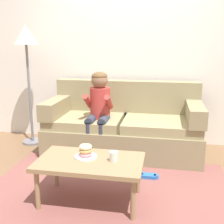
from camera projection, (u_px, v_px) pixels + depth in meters
ground at (113, 179)px, 3.12m from camera, size 10.00×10.00×0.00m
wall_back at (130, 47)px, 4.12m from camera, size 8.00×0.10×2.80m
area_rug at (109, 190)px, 2.88m from camera, size 2.45×1.66×0.01m
couch at (124, 127)px, 3.85m from camera, size 2.02×0.90×0.94m
coffee_table at (90, 164)px, 2.60m from camera, size 0.97×0.57×0.42m
person_child at (99, 106)px, 3.62m from camera, size 0.34×0.58×1.10m
plate at (86, 157)px, 2.65m from camera, size 0.21×0.21×0.01m
donut at (86, 154)px, 2.64m from camera, size 0.17×0.17×0.04m
donut_second at (86, 150)px, 2.63m from camera, size 0.15×0.15×0.04m
donut_third at (86, 147)px, 2.62m from camera, size 0.16×0.16×0.04m
mug at (114, 156)px, 2.56m from camera, size 0.08×0.08×0.09m
toy_controller at (148, 176)px, 3.13m from camera, size 0.23×0.09×0.05m
floor_lamp at (26, 48)px, 3.94m from camera, size 0.33×0.33×1.70m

